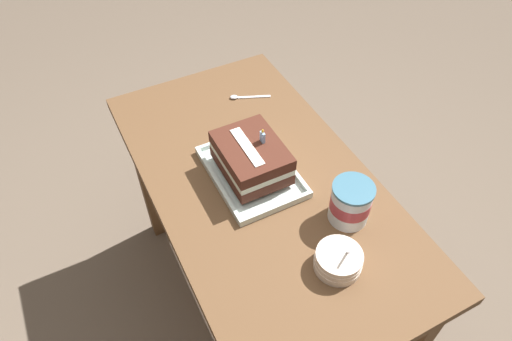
{
  "coord_description": "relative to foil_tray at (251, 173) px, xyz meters",
  "views": [
    {
      "loc": [
        0.81,
        -0.43,
        1.82
      ],
      "look_at": [
        -0.02,
        -0.01,
        0.79
      ],
      "focal_mm": 32.45,
      "sensor_mm": 36.0,
      "label": 1
    }
  ],
  "objects": [
    {
      "name": "bowl_stack",
      "position": [
        0.39,
        0.05,
        0.02
      ],
      "size": [
        0.12,
        0.12,
        0.1
      ],
      "color": "silver",
      "rests_on": "dining_table"
    },
    {
      "name": "ground_plane",
      "position": [
        0.03,
        0.01,
        -0.77
      ],
      "size": [
        8.0,
        8.0,
        0.0
      ],
      "primitive_type": "plane",
      "color": "#6B5B4C"
    },
    {
      "name": "dining_table",
      "position": [
        0.03,
        0.01,
        -0.13
      ],
      "size": [
        1.19,
        0.64,
        0.76
      ],
      "color": "brown",
      "rests_on": "ground_plane"
    },
    {
      "name": "foil_tray",
      "position": [
        0.0,
        0.0,
        0.0
      ],
      "size": [
        0.33,
        0.24,
        0.02
      ],
      "color": "silver",
      "rests_on": "dining_table"
    },
    {
      "name": "birthday_cake",
      "position": [
        0.0,
        0.0,
        0.07
      ],
      "size": [
        0.22,
        0.17,
        0.15
      ],
      "color": "#492217",
      "rests_on": "foil_tray"
    },
    {
      "name": "ice_cream_tub",
      "position": [
        0.27,
        0.17,
        0.06
      ],
      "size": [
        0.12,
        0.12,
        0.13
      ],
      "color": "white",
      "rests_on": "dining_table"
    },
    {
      "name": "serving_spoon_near_tray",
      "position": [
        -0.35,
        0.13,
        -0.0
      ],
      "size": [
        0.07,
        0.14,
        0.01
      ],
      "color": "silver",
      "rests_on": "dining_table"
    }
  ]
}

